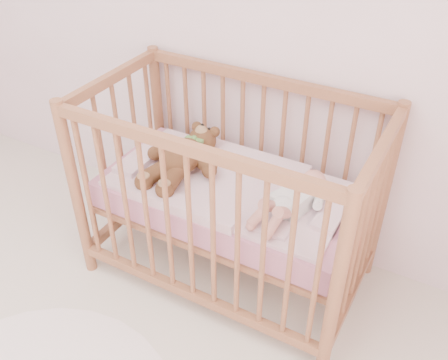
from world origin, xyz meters
The scene contains 5 objects.
crib centered at (0.42, 1.60, 0.50)m, with size 1.36×0.76×1.00m, color #986240, non-canonical shape.
mattress centered at (0.42, 1.60, 0.49)m, with size 1.22×0.62×0.13m, color pink.
blanket centered at (0.42, 1.60, 0.56)m, with size 1.10×0.58×0.06m, color #F6A9BF, non-canonical shape.
baby centered at (0.75, 1.58, 0.64)m, with size 0.24×0.51×0.12m, color white, non-canonical shape.
teddy_bear centered at (0.16, 1.58, 0.65)m, with size 0.40×0.57×0.16m, color brown, non-canonical shape.
Camera 1 is at (1.32, -0.08, 1.96)m, focal length 40.00 mm.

